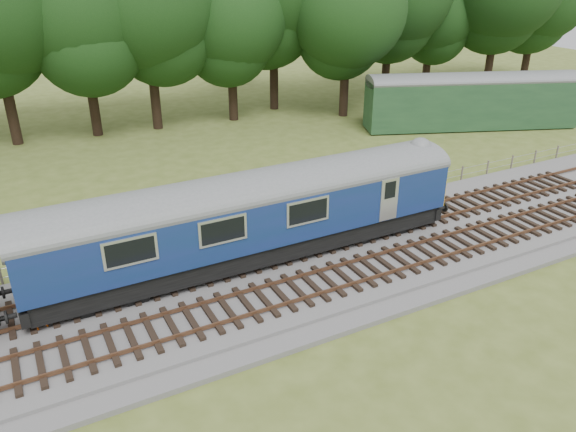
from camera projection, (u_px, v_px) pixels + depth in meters
ground at (322, 267)px, 23.67m from camera, size 120.00×120.00×0.00m
ballast at (322, 263)px, 23.59m from camera, size 70.00×7.00×0.35m
track_north at (306, 245)px, 24.61m from camera, size 67.20×2.40×0.21m
track_south at (343, 276)px, 22.21m from camera, size 67.20×2.40×0.21m
fence at (275, 225)px, 27.26m from camera, size 64.00×0.12×1.00m
tree_line at (168, 132)px, 41.25m from camera, size 70.00×8.00×18.00m
dmu_railcar at (252, 211)px, 22.60m from camera, size 18.05×2.86×3.88m
worker at (37, 305)px, 18.94m from camera, size 0.76×0.60×1.83m
parked_coach at (472, 98)px, 41.39m from camera, size 15.56×8.26×4.00m
shed at (403, 107)px, 43.12m from camera, size 3.70×3.70×2.41m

